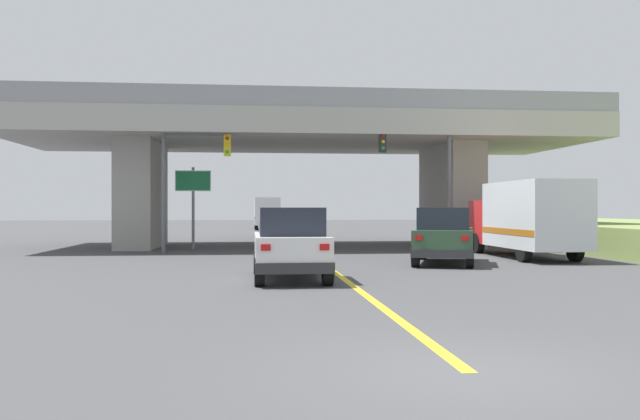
{
  "coord_description": "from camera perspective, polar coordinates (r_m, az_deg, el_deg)",
  "views": [
    {
      "loc": [
        -2.66,
        -7.84,
        2.0
      ],
      "look_at": [
        0.56,
        22.58,
        1.92
      ],
      "focal_mm": 37.51,
      "sensor_mm": 36.0,
      "label": 1
    }
  ],
  "objects": [
    {
      "name": "ground",
      "position": [
        35.25,
        -1.7,
        -3.11
      ],
      "size": [
        160.0,
        160.0,
        0.0
      ],
      "primitive_type": "plane",
      "color": "#424244"
    },
    {
      "name": "overpass_bridge",
      "position": [
        35.33,
        -1.7,
        5.3
      ],
      "size": [
        29.17,
        10.99,
        7.44
      ],
      "color": "#A8A59E",
      "rests_on": "ground"
    },
    {
      "name": "lane_divider_stripe",
      "position": [
        20.37,
        1.5,
        -5.48
      ],
      "size": [
        0.2,
        24.53,
        0.01
      ],
      "primitive_type": "cube",
      "color": "yellow",
      "rests_on": "ground"
    },
    {
      "name": "suv_lead",
      "position": [
        18.71,
        -2.56,
        -2.88
      ],
      "size": [
        2.01,
        4.42,
        2.02
      ],
      "color": "silver",
      "rests_on": "ground"
    },
    {
      "name": "suv_crossing",
      "position": [
        24.51,
        10.56,
        -2.16
      ],
      "size": [
        3.43,
        5.13,
        2.02
      ],
      "rotation": [
        0.0,
        0.0,
        -0.33
      ],
      "color": "#2D4C33",
      "rests_on": "ground"
    },
    {
      "name": "box_truck",
      "position": [
        28.16,
        17.23,
        -0.65
      ],
      "size": [
        2.33,
        7.32,
        3.05
      ],
      "color": "red",
      "rests_on": "ground"
    },
    {
      "name": "sedan_oncoming",
      "position": [
        46.99,
        -3.98,
        -1.06
      ],
      "size": [
        2.02,
        4.43,
        2.02
      ],
      "color": "maroon",
      "rests_on": "ground"
    },
    {
      "name": "traffic_signal_nearside",
      "position": [
        30.97,
        9.07,
        3.66
      ],
      "size": [
        3.37,
        0.36,
        6.01
      ],
      "color": "#56595E",
      "rests_on": "ground"
    },
    {
      "name": "traffic_signal_farside",
      "position": [
        30.47,
        -11.41,
        3.55
      ],
      "size": [
        3.07,
        0.36,
        6.04
      ],
      "color": "#56595E",
      "rests_on": "ground"
    },
    {
      "name": "highway_sign",
      "position": [
        33.29,
        -10.78,
        1.8
      ],
      "size": [
        1.73,
        0.17,
        4.02
      ],
      "color": "slate",
      "rests_on": "ground"
    },
    {
      "name": "semi_truck_distant",
      "position": [
        63.73,
        -4.56,
        -0.23
      ],
      "size": [
        2.33,
        7.05,
        3.0
      ],
      "color": "red",
      "rests_on": "ground"
    }
  ]
}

